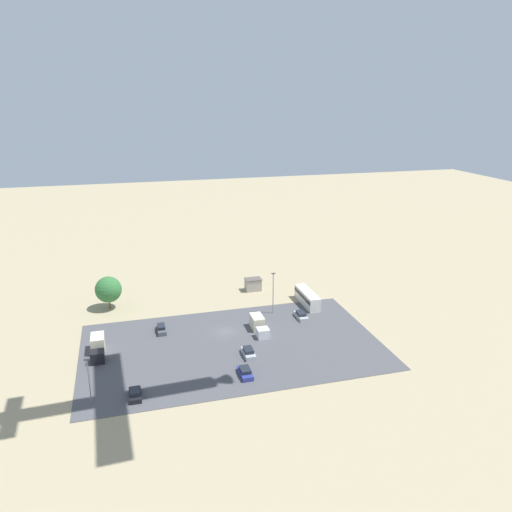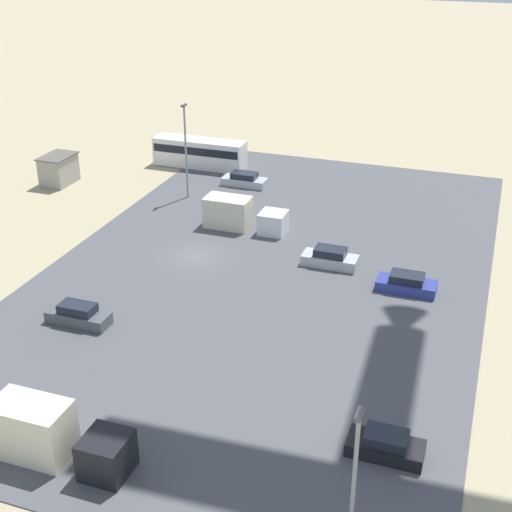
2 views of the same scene
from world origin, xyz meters
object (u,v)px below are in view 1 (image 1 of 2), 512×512
Objects in this scene: parked_car_1 at (248,353)px; parked_car_4 at (161,329)px; parked_car_0 at (135,394)px; parked_truck_1 at (98,347)px; parked_truck_0 at (259,325)px; shed_building at (253,284)px; parked_car_2 at (301,315)px; parked_car_3 at (245,372)px; bus at (307,297)px.

parked_car_4 is (14.85, -14.50, -0.00)m from parked_car_1.
parked_car_0 is 17.65m from parked_truck_1.
parked_truck_0 is at bearing -14.01° from parked_car_4.
parked_car_4 is at bearing 35.91° from shed_building.
parked_truck_0 is (4.87, 22.55, -0.19)m from shed_building.
parked_truck_0 is at bearing 77.81° from shed_building.
parked_car_1 is at bearing 163.37° from parked_truck_1.
parked_truck_1 reaches higher than shed_building.
parked_truck_1 is at bearing 6.81° from parked_car_2.
parked_car_2 is at bearing -173.19° from parked_truck_1.
parked_car_1 is 1.00× the size of parked_car_3.
parked_car_0 is 23.72m from parked_car_4.
shed_building reaches higher than parked_car_2.
parked_car_2 is 0.62× the size of parked_truck_0.
parked_car_2 is at bearing 59.36° from bus.
parked_car_2 is (4.10, 6.91, -1.12)m from bus.
parked_car_0 is at bearing -105.25° from parked_car_4.
parked_car_0 is 0.87× the size of parked_car_2.
parked_car_1 is at bearing 70.99° from parked_car_3.
parked_car_1 is 0.96× the size of parked_car_2.
shed_building is 0.90× the size of parked_car_1.
parked_truck_0 is at bearing -116.00° from parked_car_1.
parked_car_0 is at bearing 21.69° from parked_car_1.
parked_car_4 is 20.15m from parked_truck_0.
parked_truck_0 reaches higher than parked_car_3.
parked_car_1 is at bearing -44.32° from parked_car_4.
parked_truck_1 is (27.24, -8.13, 0.82)m from parked_car_1.
parked_truck_1 is (31.93, 1.49, 0.17)m from parked_truck_0.
bus is at bearing 129.47° from shed_building.
bus reaches higher than parked_car_3.
parked_truck_0 reaches higher than parked_car_4.
parked_truck_1 reaches higher than parked_car_3.
shed_building is at bearing -106.55° from parked_car_1.
parked_car_2 is 26.54m from parked_car_3.
shed_building is 0.39× the size of bus.
parked_car_4 is at bearing -152.81° from parked_truck_1.
bus is 2.32× the size of parked_car_4.
shed_building reaches higher than parked_car_0.
shed_building is 0.99× the size of parked_car_0.
parked_truck_1 is (46.71, 12.00, -0.25)m from bus.
parked_car_1 reaches higher than parked_car_3.
bus is 2.24× the size of parked_car_2.
shed_building is at bearing 35.91° from parked_car_4.
bus is 34.80m from parked_car_4.
shed_building is 0.53× the size of parked_truck_1.
parked_car_0 is at bearing 110.42° from parked_truck_1.
parked_car_0 is at bearing 34.94° from parked_truck_0.
parked_car_4 is at bearing -44.32° from parked_car_1.
parked_truck_1 reaches higher than parked_car_1.
parked_car_0 is 0.90× the size of parked_car_4.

